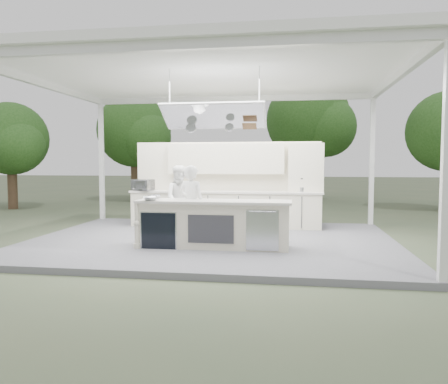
% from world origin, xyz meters
% --- Properties ---
extents(ground, '(90.00, 90.00, 0.00)m').
position_xyz_m(ground, '(0.00, 0.00, 0.00)').
color(ground, '#4A5138').
rests_on(ground, ground).
extents(stage_deck, '(8.00, 6.00, 0.12)m').
position_xyz_m(stage_deck, '(0.00, 0.00, 0.06)').
color(stage_deck, slate).
rests_on(stage_deck, ground).
extents(tent, '(8.20, 6.20, 3.86)m').
position_xyz_m(tent, '(0.00, -0.01, 3.71)').
color(tent, white).
rests_on(tent, ground).
extents(demo_island, '(3.10, 0.79, 0.95)m').
position_xyz_m(demo_island, '(0.18, -0.91, 0.60)').
color(demo_island, beige).
rests_on(demo_island, stage_deck).
extents(back_counter, '(5.08, 0.72, 0.95)m').
position_xyz_m(back_counter, '(0.00, 1.90, 0.60)').
color(back_counter, beige).
rests_on(back_counter, stage_deck).
extents(back_wall_unit, '(5.05, 0.48, 2.25)m').
position_xyz_m(back_wall_unit, '(0.44, 2.11, 1.57)').
color(back_wall_unit, beige).
rests_on(back_wall_unit, stage_deck).
extents(tree_cluster, '(19.55, 9.40, 5.85)m').
position_xyz_m(tree_cluster, '(-0.16, 9.77, 3.29)').
color(tree_cluster, '#523729').
rests_on(tree_cluster, ground).
extents(head_chef, '(0.70, 0.56, 1.65)m').
position_xyz_m(head_chef, '(-0.32, -0.61, 0.95)').
color(head_chef, white).
rests_on(head_chef, stage_deck).
extents(sous_chef, '(0.90, 0.77, 1.64)m').
position_xyz_m(sous_chef, '(-0.89, 0.70, 0.94)').
color(sous_chef, white).
rests_on(sous_chef, stage_deck).
extents(toaster_oven, '(0.62, 0.51, 0.30)m').
position_xyz_m(toaster_oven, '(-2.20, 1.70, 1.22)').
color(toaster_oven, silver).
rests_on(toaster_oven, back_counter).
extents(bowl_large, '(0.42, 0.42, 0.08)m').
position_xyz_m(bowl_large, '(-1.05, -1.15, 1.11)').
color(bowl_large, silver).
rests_on(bowl_large, demo_island).
extents(bowl_small, '(0.29, 0.29, 0.07)m').
position_xyz_m(bowl_small, '(-1.10, -0.65, 1.11)').
color(bowl_small, silver).
rests_on(bowl_small, demo_island).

